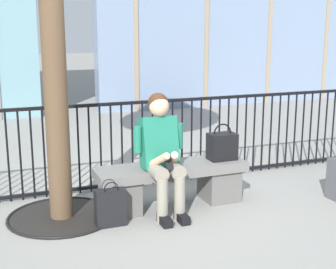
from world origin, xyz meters
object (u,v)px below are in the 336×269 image
Objects in this scene: seated_person_with_phone at (162,150)px; shopping_bag at (110,207)px; handbag_on_bench at (222,146)px; stone_bench at (171,181)px.

shopping_bag is at bearing -166.52° from seated_person_with_phone.
shopping_bag is at bearing -168.95° from handbag_on_bench.
seated_person_with_phone is at bearing 13.48° from shopping_bag.
seated_person_with_phone is at bearing -170.86° from handbag_on_bench.
stone_bench is 0.78m from shopping_bag.
stone_bench is at bearing 20.02° from shopping_bag.
seated_person_with_phone is 2.71× the size of shopping_bag.
handbag_on_bench is 0.88× the size of shopping_bag.
stone_bench is 0.67m from handbag_on_bench.
handbag_on_bench is (0.74, 0.12, -0.05)m from seated_person_with_phone.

